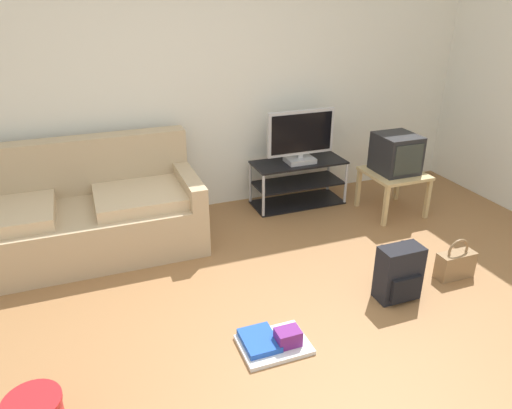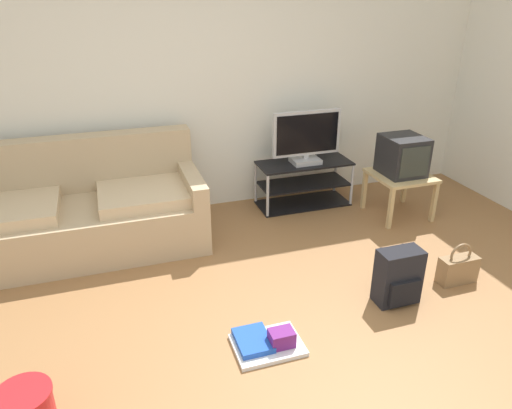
# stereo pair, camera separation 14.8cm
# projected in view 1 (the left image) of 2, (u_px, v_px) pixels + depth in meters

# --- Properties ---
(ground_plane) EXTENTS (9.00, 9.80, 0.02)m
(ground_plane) POSITION_uv_depth(u_px,v_px,m) (298.00, 353.00, 3.09)
(ground_plane) COLOR olive
(wall_back) EXTENTS (9.00, 0.10, 2.70)m
(wall_back) POSITION_uv_depth(u_px,v_px,m) (194.00, 77.00, 4.60)
(wall_back) COLOR silver
(wall_back) RESTS_ON ground_plane
(couch) EXTENTS (2.09, 0.94, 0.93)m
(couch) POSITION_uv_depth(u_px,v_px,m) (77.00, 216.00, 4.15)
(couch) COLOR tan
(couch) RESTS_ON ground_plane
(tv_stand) EXTENTS (0.98, 0.41, 0.48)m
(tv_stand) POSITION_uv_depth(u_px,v_px,m) (298.00, 183.00, 5.09)
(tv_stand) COLOR black
(tv_stand) RESTS_ON ground_plane
(flat_tv) EXTENTS (0.72, 0.22, 0.55)m
(flat_tv) POSITION_uv_depth(u_px,v_px,m) (301.00, 137.00, 4.86)
(flat_tv) COLOR #B2B2B7
(flat_tv) RESTS_ON tv_stand
(side_table) EXTENTS (0.55, 0.55, 0.44)m
(side_table) POSITION_uv_depth(u_px,v_px,m) (394.00, 178.00, 4.84)
(side_table) COLOR tan
(side_table) RESTS_ON ground_plane
(crt_tv) EXTENTS (0.38, 0.41, 0.38)m
(crt_tv) POSITION_uv_depth(u_px,v_px,m) (396.00, 153.00, 4.74)
(crt_tv) COLOR #232326
(crt_tv) RESTS_ON side_table
(backpack) EXTENTS (0.32, 0.25, 0.43)m
(backpack) POSITION_uv_depth(u_px,v_px,m) (399.00, 274.00, 3.54)
(backpack) COLOR black
(backpack) RESTS_ON ground_plane
(handbag) EXTENTS (0.31, 0.13, 0.35)m
(handbag) POSITION_uv_depth(u_px,v_px,m) (455.00, 264.00, 3.84)
(handbag) COLOR olive
(handbag) RESTS_ON ground_plane
(floor_tray) EXTENTS (0.45, 0.34, 0.14)m
(floor_tray) POSITION_uv_depth(u_px,v_px,m) (273.00, 342.00, 3.12)
(floor_tray) COLOR silver
(floor_tray) RESTS_ON ground_plane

